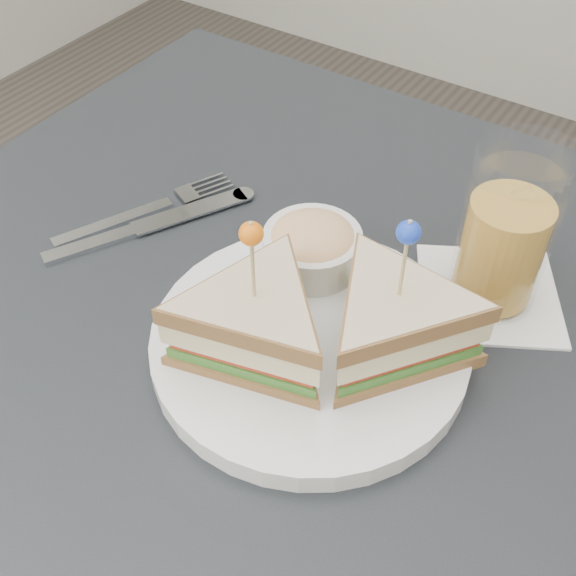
# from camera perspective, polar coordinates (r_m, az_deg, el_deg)

# --- Properties ---
(table) EXTENTS (0.80, 0.80, 0.75)m
(table) POSITION_cam_1_polar(r_m,az_deg,el_deg) (0.66, -1.22, -7.92)
(table) COLOR black
(table) RESTS_ON ground
(plate_meal) EXTENTS (0.31, 0.31, 0.15)m
(plate_meal) POSITION_cam_1_polar(r_m,az_deg,el_deg) (0.55, 2.52, -2.50)
(plate_meal) COLOR white
(plate_meal) RESTS_ON table
(cutlery_fork) EXTENTS (0.10, 0.18, 0.01)m
(cutlery_fork) POSITION_cam_1_polar(r_m,az_deg,el_deg) (0.73, -10.58, 6.29)
(cutlery_fork) COLOR silver
(cutlery_fork) RESTS_ON table
(cutlery_knife) EXTENTS (0.12, 0.20, 0.01)m
(cutlery_knife) POSITION_cam_1_polar(r_m,az_deg,el_deg) (0.70, -11.37, 4.73)
(cutlery_knife) COLOR silver
(cutlery_knife) RESTS_ON table
(drink_set) EXTENTS (0.16, 0.16, 0.15)m
(drink_set) POSITION_cam_1_polar(r_m,az_deg,el_deg) (0.61, 16.76, 3.84)
(drink_set) COLOR white
(drink_set) RESTS_ON table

